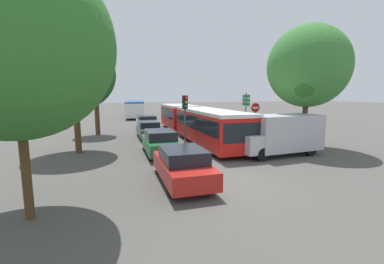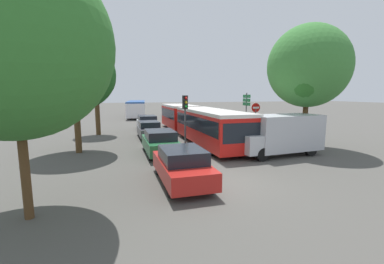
% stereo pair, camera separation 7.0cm
% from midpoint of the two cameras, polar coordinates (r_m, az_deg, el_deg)
% --- Properties ---
extents(ground_plane, '(200.00, 200.00, 0.00)m').
position_cam_midpoint_polar(ground_plane, '(10.62, 7.13, -10.81)').
color(ground_plane, '#4F4C47').
extents(articulated_bus, '(3.04, 16.48, 2.44)m').
position_cam_midpoint_polar(articulated_bus, '(20.96, 0.71, 2.71)').
color(articulated_bus, red).
rests_on(articulated_bus, ground).
extents(city_bus_rear, '(3.39, 11.47, 2.43)m').
position_cam_midpoint_polar(city_bus_rear, '(40.70, -12.18, 5.30)').
color(city_bus_rear, silver).
rests_on(city_bus_rear, ground).
extents(queued_car_red, '(1.83, 4.09, 1.41)m').
position_cam_midpoint_polar(queued_car_red, '(10.17, -2.04, -7.42)').
color(queued_car_red, '#B21E19').
rests_on(queued_car_red, ground).
extents(queued_car_green, '(1.84, 4.12, 1.42)m').
position_cam_midpoint_polar(queued_car_green, '(15.05, -6.95, -2.25)').
color(queued_car_green, '#236638').
rests_on(queued_car_green, ground).
extents(queued_car_graphite, '(1.75, 3.91, 1.34)m').
position_cam_midpoint_polar(queued_car_graphite, '(20.79, -9.43, 0.54)').
color(queued_car_graphite, '#47474C').
rests_on(queued_car_graphite, ground).
extents(queued_car_silver, '(1.86, 4.17, 1.43)m').
position_cam_midpoint_polar(queued_car_silver, '(25.41, -9.84, 2.05)').
color(queued_car_silver, '#B7BABF').
rests_on(queued_car_silver, ground).
extents(white_van, '(5.18, 2.47, 2.31)m').
position_cam_midpoint_polar(white_van, '(15.58, 19.31, -0.35)').
color(white_van, '#B7BABF').
rests_on(white_van, ground).
extents(traffic_light, '(0.37, 0.39, 3.40)m').
position_cam_midpoint_polar(traffic_light, '(17.44, -1.39, 5.16)').
color(traffic_light, '#56595E').
rests_on(traffic_light, ground).
extents(no_entry_sign, '(0.70, 0.08, 2.82)m').
position_cam_midpoint_polar(no_entry_sign, '(20.12, 14.03, 3.57)').
color(no_entry_sign, '#56595E').
rests_on(no_entry_sign, ground).
extents(direction_sign_post, '(0.10, 1.40, 3.60)m').
position_cam_midpoint_polar(direction_sign_post, '(23.42, 12.08, 5.98)').
color(direction_sign_post, '#56595E').
rests_on(direction_sign_post, ground).
extents(tree_left_near, '(5.09, 5.09, 7.28)m').
position_cam_midpoint_polar(tree_left_near, '(8.33, -34.83, 15.78)').
color(tree_left_near, '#51381E').
rests_on(tree_left_near, ground).
extents(tree_left_mid, '(4.68, 4.68, 6.75)m').
position_cam_midpoint_polar(tree_left_mid, '(16.64, -24.66, 11.23)').
color(tree_left_mid, '#51381E').
rests_on(tree_left_mid, ground).
extents(tree_left_far, '(3.32, 3.32, 6.73)m').
position_cam_midpoint_polar(tree_left_far, '(23.48, -20.63, 10.98)').
color(tree_left_far, '#51381E').
rests_on(tree_left_far, ground).
extents(tree_right_near, '(5.01, 5.01, 7.78)m').
position_cam_midpoint_polar(tree_right_near, '(17.99, 24.49, 12.78)').
color(tree_right_near, '#51381E').
rests_on(tree_right_near, ground).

